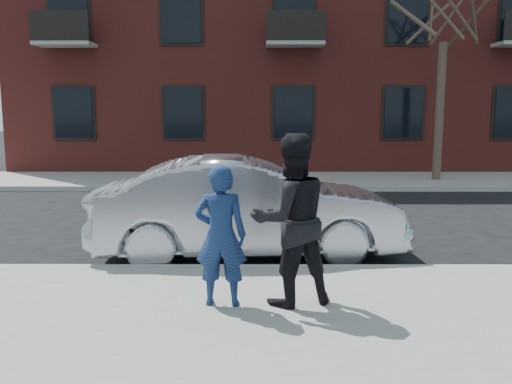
{
  "coord_description": "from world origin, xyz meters",
  "views": [
    {
      "loc": [
        -1.13,
        -5.93,
        2.38
      ],
      "look_at": [
        -1.15,
        0.4,
        1.39
      ],
      "focal_mm": 38.0,
      "sensor_mm": 36.0,
      "label": 1
    }
  ],
  "objects_px": {
    "silver_sedan": "(248,208)",
    "man_hoodie": "(221,236)",
    "street_tree": "(445,2)",
    "man_peacoat": "(291,220)"
  },
  "relations": [
    {
      "from": "silver_sedan",
      "to": "man_hoodie",
      "type": "relative_size",
      "value": 3.01
    },
    {
      "from": "silver_sedan",
      "to": "man_hoodie",
      "type": "xyz_separation_m",
      "value": [
        -0.27,
        -2.55,
        0.16
      ]
    },
    {
      "from": "street_tree",
      "to": "man_peacoat",
      "type": "xyz_separation_m",
      "value": [
        -5.25,
        -10.94,
        -4.4
      ]
    },
    {
      "from": "man_peacoat",
      "to": "silver_sedan",
      "type": "bearing_deg",
      "value": -96.83
    },
    {
      "from": "man_peacoat",
      "to": "street_tree",
      "type": "bearing_deg",
      "value": -134.38
    },
    {
      "from": "man_hoodie",
      "to": "man_peacoat",
      "type": "height_order",
      "value": "man_peacoat"
    },
    {
      "from": "silver_sedan",
      "to": "man_peacoat",
      "type": "relative_size",
      "value": 2.48
    },
    {
      "from": "street_tree",
      "to": "man_peacoat",
      "type": "relative_size",
      "value": 3.49
    },
    {
      "from": "street_tree",
      "to": "man_peacoat",
      "type": "height_order",
      "value": "street_tree"
    },
    {
      "from": "silver_sedan",
      "to": "man_peacoat",
      "type": "bearing_deg",
      "value": -172.31
    }
  ]
}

